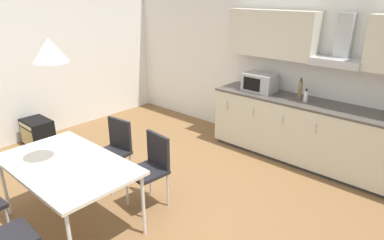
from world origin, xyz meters
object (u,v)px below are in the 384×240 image
(guitar_amp, at_px, (38,133))
(pendant_lamp, at_px, (50,50))
(bottle_brown, at_px, (300,90))
(dining_table, at_px, (67,167))
(bottle_white, at_px, (306,96))
(chair_far_left, at_px, (115,146))
(microwave, at_px, (260,82))
(chair_far_right, at_px, (152,163))

(guitar_amp, xyz_separation_m, pendant_lamp, (2.29, -0.69, 1.68))
(bottle_brown, height_order, dining_table, bottle_brown)
(bottle_white, relative_size, pendant_lamp, 0.59)
(chair_far_left, bearing_deg, dining_table, -67.32)
(microwave, xyz_separation_m, bottle_white, (0.77, -0.03, -0.06))
(microwave, bearing_deg, bottle_brown, 2.81)
(bottle_white, distance_m, bottle_brown, 0.14)
(chair_far_left, height_order, pendant_lamp, pendant_lamp)
(chair_far_left, xyz_separation_m, chair_far_right, (0.70, 0.00, 0.00))
(microwave, relative_size, bottle_white, 2.55)
(chair_far_left, bearing_deg, bottle_brown, 58.54)
(chair_far_right, relative_size, pendant_lamp, 2.72)
(bottle_white, bearing_deg, microwave, 177.87)
(pendant_lamp, bearing_deg, bottle_brown, 71.61)
(guitar_amp, bearing_deg, bottle_brown, 36.04)
(bottle_white, height_order, chair_far_right, bottle_white)
(dining_table, xyz_separation_m, pendant_lamp, (-0.00, -0.00, 1.19))
(microwave, bearing_deg, guitar_amp, -138.22)
(microwave, height_order, guitar_amp, microwave)
(chair_far_right, height_order, guitar_amp, chair_far_right)
(bottle_white, relative_size, guitar_amp, 0.36)
(microwave, xyz_separation_m, chair_far_right, (-0.03, -2.24, -0.53))
(bottle_brown, relative_size, guitar_amp, 0.60)
(chair_far_right, distance_m, guitar_amp, 2.66)
(chair_far_left, relative_size, guitar_amp, 1.67)
(microwave, bearing_deg, bottle_white, -2.13)
(microwave, bearing_deg, pendant_lamp, -97.08)
(dining_table, bearing_deg, chair_far_right, 67.40)
(microwave, relative_size, chair_far_right, 0.55)
(pendant_lamp, bearing_deg, bottle_white, 69.31)
(bottle_white, xyz_separation_m, dining_table, (-1.15, -3.05, -0.31))
(chair_far_left, bearing_deg, chair_far_right, 0.01)
(microwave, xyz_separation_m, chair_far_left, (-0.74, -2.24, -0.53))
(chair_far_right, bearing_deg, dining_table, -112.60)
(bottle_white, distance_m, chair_far_left, 2.72)
(bottle_brown, distance_m, dining_table, 3.30)
(bottle_white, xyz_separation_m, chair_far_left, (-1.51, -2.21, -0.47))
(microwave, bearing_deg, chair_far_left, -108.20)
(chair_far_left, bearing_deg, pendant_lamp, -67.32)
(chair_far_left, distance_m, guitar_amp, 1.97)
(bottle_brown, distance_m, guitar_amp, 4.20)
(pendant_lamp, bearing_deg, guitar_amp, 163.11)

